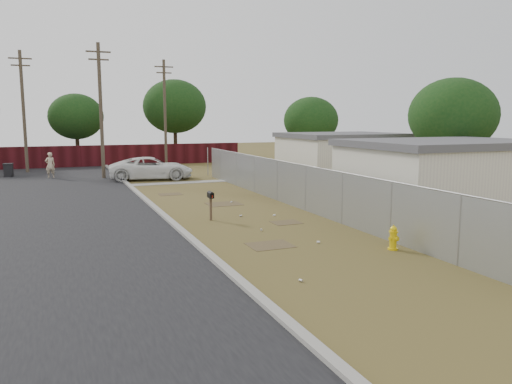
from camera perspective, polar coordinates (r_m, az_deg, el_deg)
name	(u,v)px	position (r m, az deg, el deg)	size (l,w,h in m)	color
ground	(240,216)	(20.92, -1.88, -2.73)	(120.00, 120.00, 0.00)	brown
street	(63,197)	(27.62, -21.17, -0.54)	(15.10, 60.00, 0.12)	black
chainlink_fence	(296,190)	(22.95, 4.55, 0.26)	(0.10, 27.06, 2.02)	gray
privacy_fence	(68,157)	(44.40, -20.68, 3.80)	(30.00, 0.12, 1.80)	#3F0D12
utility_poles	(100,110)	(40.09, -17.42, 8.96)	(12.60, 8.24, 9.00)	brown
houses	(387,164)	(28.10, 14.71, 3.07)	(9.30, 17.24, 3.10)	beige
horizon_trees	(152,111)	(43.56, -11.75, 9.00)	(33.32, 31.94, 7.78)	#362918
fire_hydrant	(393,238)	(16.08, 15.43, -5.10)	(0.37, 0.38, 0.78)	yellow
mailbox	(211,197)	(19.92, -5.21, -0.63)	(0.18, 0.50, 1.17)	brown
pickup_truck	(151,168)	(33.97, -11.86, 2.68)	(2.51, 5.44, 1.51)	white
pedestrian	(50,165)	(36.86, -22.47, 2.85)	(0.64, 0.42, 1.77)	#C5AF90
trash_bin	(8,170)	(38.92, -26.44, 2.28)	(0.67, 0.73, 0.94)	black
scattered_litter	(266,226)	(18.78, 1.17, -3.89)	(2.97, 11.94, 0.07)	white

